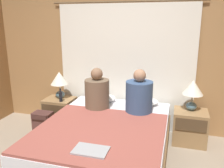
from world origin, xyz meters
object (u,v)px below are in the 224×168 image
(person_right_in_bed, at_px, (139,96))
(beer_bottle_on_left_stand, at_px, (61,96))
(pillow_right, at_px, (142,101))
(person_left_in_bed, at_px, (97,93))
(nightstand_left, at_px, (60,112))
(pillow_left, at_px, (101,97))
(lamp_right, at_px, (193,90))
(laptop_on_bed, at_px, (91,150))
(nightstand_right, at_px, (190,127))
(bed, at_px, (106,142))
(backpack_on_floor, at_px, (43,124))
(lamp_left, at_px, (59,80))

(person_right_in_bed, distance_m, beer_bottle_on_left_stand, 1.36)
(pillow_right, relative_size, person_left_in_bed, 0.83)
(nightstand_left, distance_m, pillow_left, 0.81)
(pillow_left, relative_size, person_left_in_bed, 0.83)
(lamp_right, bearing_deg, laptop_on_bed, -122.73)
(nightstand_left, relative_size, beer_bottle_on_left_stand, 2.26)
(lamp_right, bearing_deg, nightstand_right, -90.00)
(bed, bearing_deg, pillow_left, 112.42)
(pillow_left, xyz_separation_m, backpack_on_floor, (-0.78, -0.53, -0.34))
(nightstand_left, height_order, person_right_in_bed, person_right_in_bed)
(pillow_left, xyz_separation_m, pillow_right, (0.70, 0.00, 0.00))
(nightstand_left, distance_m, lamp_right, 2.25)
(nightstand_left, bearing_deg, lamp_right, 1.29)
(nightstand_left, distance_m, pillow_right, 1.47)
(bed, xyz_separation_m, pillow_left, (-0.35, 0.84, 0.32))
(nightstand_left, xyz_separation_m, person_right_in_bed, (1.44, -0.31, 0.52))
(pillow_right, relative_size, backpack_on_floor, 1.19)
(bed, relative_size, beer_bottle_on_left_stand, 9.18)
(laptop_on_bed, bearing_deg, person_right_in_bed, 77.23)
(nightstand_right, xyz_separation_m, beer_bottle_on_left_stand, (-2.07, -0.12, 0.34))
(lamp_right, distance_m, pillow_left, 1.45)
(nightstand_left, xyz_separation_m, lamp_right, (2.17, 0.05, 0.57))
(person_left_in_bed, relative_size, person_right_in_bed, 0.98)
(bed, bearing_deg, lamp_left, 142.17)
(nightstand_left, xyz_separation_m, laptop_on_bed, (1.16, -1.53, 0.31))
(pillow_left, bearing_deg, lamp_right, 0.02)
(beer_bottle_on_left_stand, bearing_deg, bed, -34.31)
(lamp_left, bearing_deg, pillow_left, -0.04)
(lamp_right, relative_size, person_left_in_bed, 0.74)
(nightstand_right, xyz_separation_m, lamp_right, (0.00, 0.05, 0.57))
(bed, bearing_deg, person_left_in_bed, 120.06)
(person_right_in_bed, bearing_deg, nightstand_right, 22.89)
(lamp_left, bearing_deg, lamp_right, 0.00)
(nightstand_right, relative_size, backpack_on_floor, 1.17)
(lamp_left, height_order, beer_bottle_on_left_stand, lamp_left)
(person_left_in_bed, xyz_separation_m, laptop_on_bed, (0.35, -1.21, -0.21))
(nightstand_left, distance_m, beer_bottle_on_left_stand, 0.38)
(lamp_right, xyz_separation_m, person_right_in_bed, (-0.74, -0.36, -0.04))
(person_right_in_bed, bearing_deg, lamp_right, 26.04)
(pillow_right, bearing_deg, laptop_on_bed, -99.86)
(person_left_in_bed, height_order, backpack_on_floor, person_left_in_bed)
(beer_bottle_on_left_stand, height_order, laptop_on_bed, beer_bottle_on_left_stand)
(bed, bearing_deg, lamp_right, 37.83)
(lamp_left, relative_size, person_right_in_bed, 0.72)
(lamp_right, bearing_deg, pillow_left, -179.98)
(pillow_right, bearing_deg, nightstand_left, -178.07)
(person_right_in_bed, distance_m, backpack_on_floor, 1.58)
(person_left_in_bed, distance_m, person_right_in_bed, 0.63)
(pillow_right, distance_m, person_left_in_bed, 0.75)
(lamp_left, bearing_deg, nightstand_left, -90.00)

